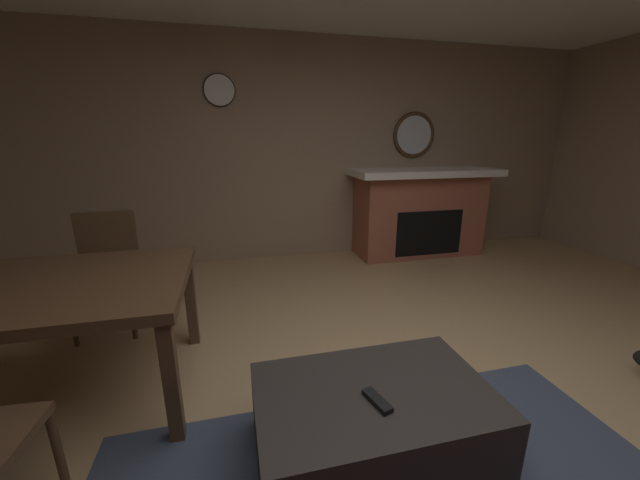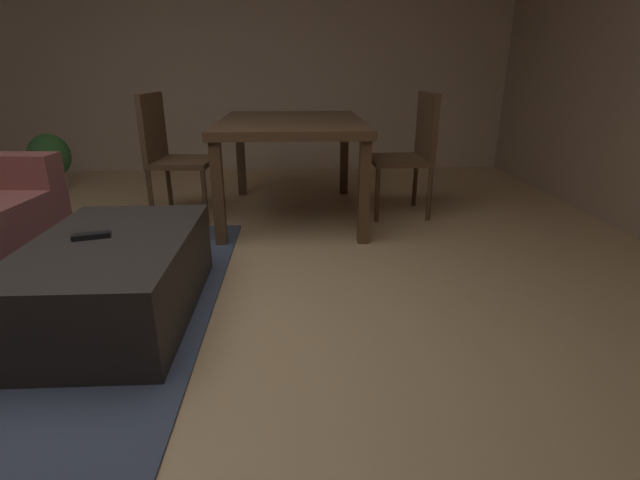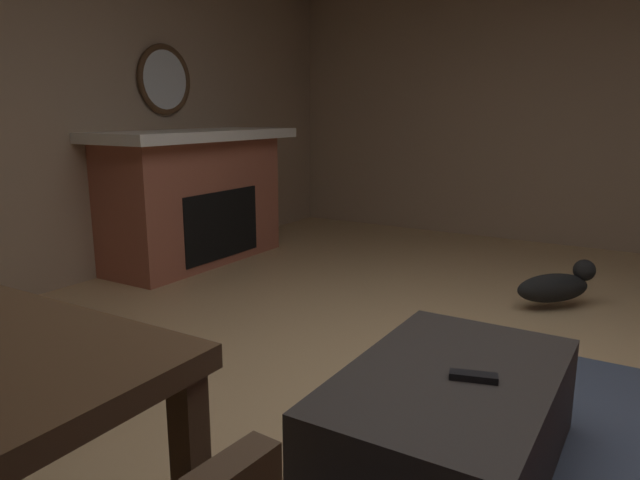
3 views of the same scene
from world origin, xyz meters
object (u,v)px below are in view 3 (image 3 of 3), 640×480
Objects in this scene: fireplace at (195,196)px; round_wall_mirror at (165,80)px; ottoman_coffee_table at (449,422)px; tv_remote at (473,376)px; small_dog at (557,286)px.

fireplace is 1.00m from round_wall_mirror.
ottoman_coffee_table is 6.78× the size of tv_remote.
fireplace is 11.55× the size of tv_remote.
ottoman_coffee_table is at bearing -119.96° from tv_remote.
tv_remote is at bearing 60.89° from round_wall_mirror.
tv_remote is at bearing 1.83° from small_dog.
round_wall_mirror is 0.54× the size of ottoman_coffee_table.
tv_remote reaches higher than ottoman_coffee_table.
round_wall_mirror is at bearing -135.51° from tv_remote.
tv_remote is at bearing 76.44° from ottoman_coffee_table.
round_wall_mirror reaches higher than tv_remote.
small_dog is (-2.07, 0.02, -0.03)m from ottoman_coffee_table.
round_wall_mirror is at bearing -90.00° from fireplace.
tv_remote is 2.11m from small_dog.
round_wall_mirror reaches higher than fireplace.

